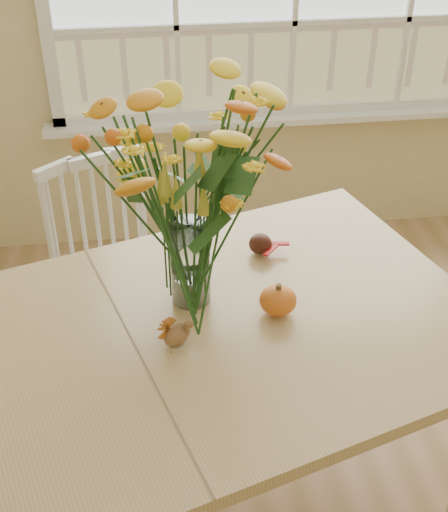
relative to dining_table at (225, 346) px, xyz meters
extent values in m
cube|color=white|center=(0.54, 1.63, -0.01)|extent=(2.42, 0.12, 0.03)
cube|color=tan|center=(0.00, 0.00, 0.07)|extent=(1.73, 1.45, 0.04)
cube|color=tan|center=(0.00, 0.00, 0.00)|extent=(1.58, 1.30, 0.10)
cylinder|color=tan|center=(0.49, 0.61, -0.32)|extent=(0.07, 0.07, 0.75)
cube|color=white|center=(-0.34, 0.67, -0.27)|extent=(0.55, 0.54, 0.05)
cube|color=white|center=(-0.40, 0.83, -0.02)|extent=(0.41, 0.20, 0.48)
cylinder|color=white|center=(-0.43, 0.47, -0.49)|extent=(0.03, 0.03, 0.42)
cylinder|color=white|center=(-0.55, 0.76, -0.49)|extent=(0.03, 0.03, 0.42)
cylinder|color=white|center=(-0.13, 0.59, -0.49)|extent=(0.03, 0.03, 0.42)
cylinder|color=white|center=(-0.24, 0.88, -0.49)|extent=(0.03, 0.03, 0.42)
cylinder|color=white|center=(-0.09, 0.12, 0.22)|extent=(0.12, 0.12, 0.26)
ellipsoid|color=orange|center=(0.16, 0.02, 0.13)|extent=(0.11, 0.11, 0.08)
cylinder|color=#CCB78C|center=(-0.14, -0.08, 0.10)|extent=(0.06, 0.06, 0.01)
ellipsoid|color=brown|center=(-0.14, -0.08, 0.13)|extent=(0.10, 0.09, 0.06)
ellipsoid|color=#38160F|center=(0.16, 0.33, 0.13)|extent=(0.08, 0.08, 0.07)
camera|label=1|loc=(-0.19, -1.49, 1.38)|focal=48.00mm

